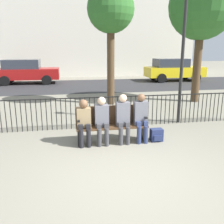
{
  "coord_description": "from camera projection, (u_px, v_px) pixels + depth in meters",
  "views": [
    {
      "loc": [
        -1.07,
        -4.08,
        2.34
      ],
      "look_at": [
        0.0,
        1.84,
        0.8
      ],
      "focal_mm": 40.0,
      "sensor_mm": 36.0,
      "label": 1
    }
  ],
  "objects": [
    {
      "name": "tree_1",
      "position": [
        202.0,
        7.0,
        10.34
      ],
      "size": [
        2.77,
        2.77,
        5.43
      ],
      "color": "#4C3823",
      "rests_on": "ground"
    },
    {
      "name": "lamp_post",
      "position": [
        184.0,
        35.0,
        7.48
      ],
      "size": [
        0.28,
        0.28,
        4.2
      ],
      "color": "black",
      "rests_on": "ground"
    },
    {
      "name": "parked_car_1",
      "position": [
        26.0,
        71.0,
        16.79
      ],
      "size": [
        4.2,
        1.94,
        1.62
      ],
      "color": "maroon",
      "rests_on": "ground"
    },
    {
      "name": "seated_person_3",
      "position": [
        141.0,
        115.0,
        6.31
      ],
      "size": [
        0.34,
        0.39,
        1.24
      ],
      "color": "navy",
      "rests_on": "ground"
    },
    {
      "name": "seated_person_1",
      "position": [
        102.0,
        118.0,
        6.14
      ],
      "size": [
        0.34,
        0.39,
        1.19
      ],
      "color": "#3D3D42",
      "rests_on": "ground"
    },
    {
      "name": "parked_car_0",
      "position": [
        173.0,
        69.0,
        18.24
      ],
      "size": [
        4.2,
        1.94,
        1.62
      ],
      "color": "yellow",
      "rests_on": "ground"
    },
    {
      "name": "park_bench",
      "position": [
        111.0,
        123.0,
        6.36
      ],
      "size": [
        1.8,
        0.45,
        0.92
      ],
      "color": "#4C331E",
      "rests_on": "ground"
    },
    {
      "name": "seated_person_0",
      "position": [
        84.0,
        120.0,
        6.07
      ],
      "size": [
        0.34,
        0.39,
        1.15
      ],
      "color": "black",
      "rests_on": "ground"
    },
    {
      "name": "fence_railing",
      "position": [
        104.0,
        109.0,
        7.49
      ],
      "size": [
        9.01,
        0.03,
        0.95
      ],
      "color": "black",
      "rests_on": "ground"
    },
    {
      "name": "seated_person_2",
      "position": [
        123.0,
        116.0,
        6.23
      ],
      "size": [
        0.34,
        0.39,
        1.24
      ],
      "color": "#3D3D42",
      "rests_on": "ground"
    },
    {
      "name": "ground_plane",
      "position": [
        129.0,
        177.0,
        4.65
      ],
      "size": [
        80.0,
        80.0,
        0.0
      ],
      "primitive_type": "plane",
      "color": "gray"
    },
    {
      "name": "street_surface",
      "position": [
        84.0,
        86.0,
        16.09
      ],
      "size": [
        24.0,
        6.0,
        0.01
      ],
      "color": "#2B2B2D",
      "rests_on": "ground"
    },
    {
      "name": "tree_0",
      "position": [
        111.0,
        12.0,
        9.88
      ],
      "size": [
        1.89,
        1.89,
        4.79
      ],
      "color": "#4C3823",
      "rests_on": "ground"
    },
    {
      "name": "backpack",
      "position": [
        157.0,
        135.0,
        6.46
      ],
      "size": [
        0.31,
        0.25,
        0.32
      ],
      "color": "navy",
      "rests_on": "ground"
    }
  ]
}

